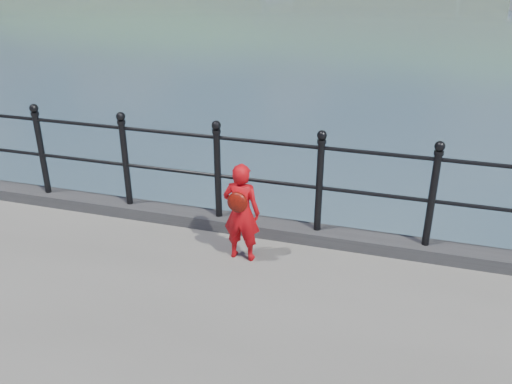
% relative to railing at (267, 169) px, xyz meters
% --- Properties ---
extents(ground, '(600.00, 600.00, 0.00)m').
position_rel_railing_xyz_m(ground, '(-0.00, 0.15, -1.82)').
color(ground, '#2D4251').
rests_on(ground, ground).
extents(kerb, '(60.00, 0.30, 0.15)m').
position_rel_railing_xyz_m(kerb, '(-0.00, -0.00, -0.75)').
color(kerb, '#28282B').
rests_on(kerb, quay).
extents(railing, '(18.11, 0.11, 1.20)m').
position_rel_railing_xyz_m(railing, '(0.00, 0.00, 0.00)').
color(railing, black).
rests_on(railing, kerb).
extents(child, '(0.41, 0.32, 1.11)m').
position_rel_railing_xyz_m(child, '(-0.12, -0.60, -0.26)').
color(child, red).
rests_on(child, quay).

